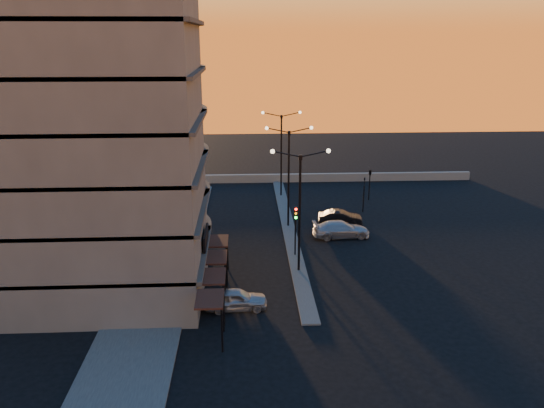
{
  "coord_description": "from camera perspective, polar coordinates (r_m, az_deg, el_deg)",
  "views": [
    {
      "loc": [
        -3.93,
        -36.9,
        17.17
      ],
      "look_at": [
        -1.73,
        6.07,
        3.5
      ],
      "focal_mm": 35.0,
      "sensor_mm": 36.0,
      "label": 1
    }
  ],
  "objects": [
    {
      "name": "ground",
      "position": [
        40.89,
        2.88,
        -7.23
      ],
      "size": [
        120.0,
        120.0,
        0.0
      ],
      "primitive_type": "plane",
      "color": "black",
      "rests_on": "ground"
    },
    {
      "name": "streetlamp_near",
      "position": [
        38.87,
        3.0,
        0.27
      ],
      "size": [
        4.32,
        0.32,
        9.51
      ],
      "color": "black",
      "rests_on": "ground"
    },
    {
      "name": "signal_east_b",
      "position": [
        58.24,
        10.51,
        3.34
      ],
      "size": [
        0.42,
        1.99,
        3.6
      ],
      "color": "black",
      "rests_on": "ground"
    },
    {
      "name": "car_hatchback",
      "position": [
        35.37,
        -3.9,
        -10.17
      ],
      "size": [
        4.18,
        1.81,
        1.4
      ],
      "primitive_type": "imported",
      "rotation": [
        0.0,
        0.0,
        1.61
      ],
      "color": "#ACAFB4",
      "rests_on": "ground"
    },
    {
      "name": "building",
      "position": [
        38.64,
        -18.24,
        8.93
      ],
      "size": [
        14.35,
        17.08,
        25.0
      ],
      "color": "#615C55",
      "rests_on": "ground"
    },
    {
      "name": "signal_east_a",
      "position": [
        54.46,
        9.85,
        1.1
      ],
      "size": [
        0.13,
        0.16,
        3.6
      ],
      "color": "black",
      "rests_on": "ground"
    },
    {
      "name": "parapet",
      "position": [
        65.34,
        2.38,
        2.83
      ],
      "size": [
        44.0,
        0.5,
        1.0
      ],
      "primitive_type": "cube",
      "color": "gray",
      "rests_on": "ground"
    },
    {
      "name": "car_wagon",
      "position": [
        47.64,
        7.45,
        -2.72
      ],
      "size": [
        5.17,
        2.36,
        1.47
      ],
      "primitive_type": "imported",
      "rotation": [
        0.0,
        0.0,
        1.63
      ],
      "color": "#B7BAC0",
      "rests_on": "ground"
    },
    {
      "name": "streetlamp_mid",
      "position": [
        48.47,
        1.81,
        3.79
      ],
      "size": [
        4.32,
        0.32,
        9.51
      ],
      "color": "black",
      "rests_on": "ground"
    },
    {
      "name": "car_sedan",
      "position": [
        50.82,
        7.35,
        -1.46
      ],
      "size": [
        4.26,
        1.89,
        1.36
      ],
      "primitive_type": "imported",
      "rotation": [
        0.0,
        0.0,
        1.46
      ],
      "color": "black",
      "rests_on": "ground"
    },
    {
      "name": "median",
      "position": [
        50.08,
        1.75,
        -2.36
      ],
      "size": [
        1.2,
        36.0,
        0.12
      ],
      "primitive_type": "cube",
      "color": "#4B4B49",
      "rests_on": "ground"
    },
    {
      "name": "traffic_light_main",
      "position": [
        42.44,
        2.55,
        -2.06
      ],
      "size": [
        0.28,
        0.44,
        4.25
      ],
      "color": "black",
      "rests_on": "ground"
    },
    {
      "name": "sidewalk_west",
      "position": [
        44.82,
        -11.18,
        -5.17
      ],
      "size": [
        5.0,
        40.0,
        0.12
      ],
      "primitive_type": "cube",
      "color": "#4B4B49",
      "rests_on": "ground"
    },
    {
      "name": "streetlamp_far",
      "position": [
        58.2,
        1.0,
        6.14
      ],
      "size": [
        4.32,
        0.32,
        9.51
      ],
      "color": "black",
      "rests_on": "ground"
    }
  ]
}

